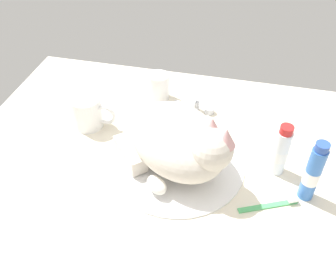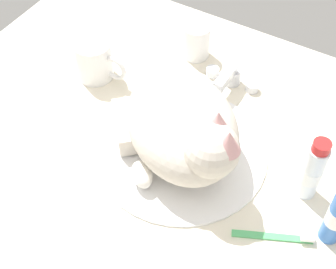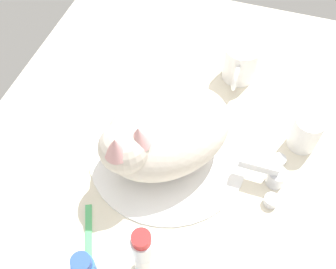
{
  "view_description": "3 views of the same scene",
  "coord_description": "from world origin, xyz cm",
  "px_view_note": "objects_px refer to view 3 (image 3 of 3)",
  "views": [
    {
      "loc": [
        12.52,
        -62.94,
        65.75
      ],
      "look_at": [
        -2.56,
        1.62,
        7.78
      ],
      "focal_mm": 40.12,
      "sensor_mm": 36.0,
      "label": 1
    },
    {
      "loc": [
        27.72,
        -51.91,
        74.67
      ],
      "look_at": [
        -1.75,
        -1.89,
        6.05
      ],
      "focal_mm": 53.32,
      "sensor_mm": 36.0,
      "label": 2
    },
    {
      "loc": [
        43.29,
        13.88,
        70.03
      ],
      "look_at": [
        -0.26,
        -0.1,
        6.47
      ],
      "focal_mm": 42.71,
      "sensor_mm": 36.0,
      "label": 3
    }
  ],
  "objects_px": {
    "faucet": "(271,175)",
    "toothbrush": "(88,243)",
    "coffee_mug": "(240,64)",
    "toothpaste_bottle": "(143,254)",
    "rinse_cup": "(306,133)",
    "cat": "(163,133)"
  },
  "relations": [
    {
      "from": "rinse_cup",
      "to": "toothbrush",
      "type": "bearing_deg",
      "value": -44.9
    },
    {
      "from": "rinse_cup",
      "to": "toothpaste_bottle",
      "type": "bearing_deg",
      "value": -33.32
    },
    {
      "from": "cat",
      "to": "rinse_cup",
      "type": "height_order",
      "value": "cat"
    },
    {
      "from": "coffee_mug",
      "to": "rinse_cup",
      "type": "relative_size",
      "value": 1.52
    },
    {
      "from": "toothbrush",
      "to": "faucet",
      "type": "bearing_deg",
      "value": 128.56
    },
    {
      "from": "faucet",
      "to": "toothpaste_bottle",
      "type": "bearing_deg",
      "value": -36.86
    },
    {
      "from": "toothbrush",
      "to": "cat",
      "type": "bearing_deg",
      "value": 162.67
    },
    {
      "from": "faucet",
      "to": "toothpaste_bottle",
      "type": "distance_m",
      "value": 0.3
    },
    {
      "from": "coffee_mug",
      "to": "toothbrush",
      "type": "xyz_separation_m",
      "value": [
        0.49,
        -0.17,
        -0.04
      ]
    },
    {
      "from": "cat",
      "to": "toothbrush",
      "type": "xyz_separation_m",
      "value": [
        0.22,
        -0.07,
        -0.08
      ]
    },
    {
      "from": "rinse_cup",
      "to": "toothbrush",
      "type": "distance_m",
      "value": 0.48
    },
    {
      "from": "faucet",
      "to": "toothbrush",
      "type": "xyz_separation_m",
      "value": [
        0.23,
        -0.29,
        -0.02
      ]
    },
    {
      "from": "toothpaste_bottle",
      "to": "toothbrush",
      "type": "xyz_separation_m",
      "value": [
        -0.01,
        -0.11,
        -0.06
      ]
    },
    {
      "from": "faucet",
      "to": "rinse_cup",
      "type": "distance_m",
      "value": 0.12
    },
    {
      "from": "faucet",
      "to": "rinse_cup",
      "type": "relative_size",
      "value": 1.53
    },
    {
      "from": "faucet",
      "to": "rinse_cup",
      "type": "bearing_deg",
      "value": 155.31
    },
    {
      "from": "faucet",
      "to": "toothbrush",
      "type": "relative_size",
      "value": 0.95
    },
    {
      "from": "cat",
      "to": "rinse_cup",
      "type": "relative_size",
      "value": 4.1
    },
    {
      "from": "rinse_cup",
      "to": "toothpaste_bottle",
      "type": "distance_m",
      "value": 0.41
    },
    {
      "from": "rinse_cup",
      "to": "toothpaste_bottle",
      "type": "relative_size",
      "value": 0.58
    },
    {
      "from": "coffee_mug",
      "to": "toothpaste_bottle",
      "type": "bearing_deg",
      "value": -6.71
    },
    {
      "from": "toothbrush",
      "to": "coffee_mug",
      "type": "bearing_deg",
      "value": 160.98
    }
  ]
}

